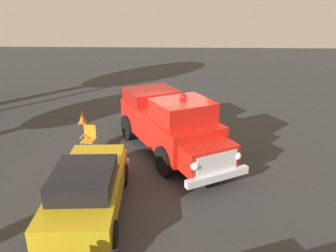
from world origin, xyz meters
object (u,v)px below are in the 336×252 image
vintage_fire_truck (171,123)px  classic_hot_rod (88,187)px  traffic_cone (82,117)px  lawn_chair_spare (89,136)px

vintage_fire_truck → classic_hot_rod: (-3.92, 2.18, -0.45)m
vintage_fire_truck → classic_hot_rod: 4.51m
vintage_fire_truck → traffic_cone: (3.07, 4.36, -0.89)m
traffic_cone → vintage_fire_truck: bearing=-125.1°
classic_hot_rod → lawn_chair_spare: size_ratio=4.38×
vintage_fire_truck → lawn_chair_spare: 3.25m
classic_hot_rod → vintage_fire_truck: bearing=-29.1°
lawn_chair_spare → vintage_fire_truck: bearing=-90.7°
lawn_chair_spare → traffic_cone: lawn_chair_spare is taller
vintage_fire_truck → traffic_cone: size_ratio=9.85×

